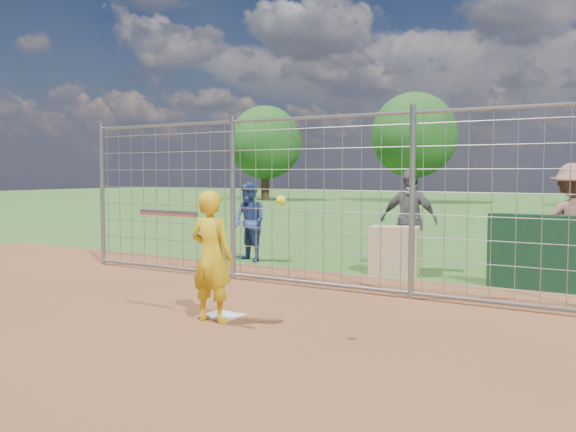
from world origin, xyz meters
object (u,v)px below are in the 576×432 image
Objects in this scene: bystander_a at (249,222)px; bystander_b at (409,220)px; equipment_bin at (394,250)px; batter at (212,256)px; bystander_c at (574,225)px.

bystander_b is at bearing 29.20° from bystander_a.
batter is at bearing -110.03° from equipment_bin.
batter is at bearing 40.06° from bystander_c.
bystander_a is at bearing -60.40° from batter.
bystander_b is 0.95× the size of bystander_c.
bystander_b reaches higher than bystander_a.
batter is at bearing -40.82° from bystander_a.
bystander_c is 2.80m from equipment_bin.
batter is 5.58m from bystander_c.
equipment_bin is at bearing -96.38° from batter.
bystander_c is at bearing 21.50° from bystander_a.
bystander_a is at bearing 166.41° from equipment_bin.
batter is at bearing -96.51° from bystander_b.
bystander_a is 5.71m from bystander_c.
bystander_c is 2.30× the size of equipment_bin.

